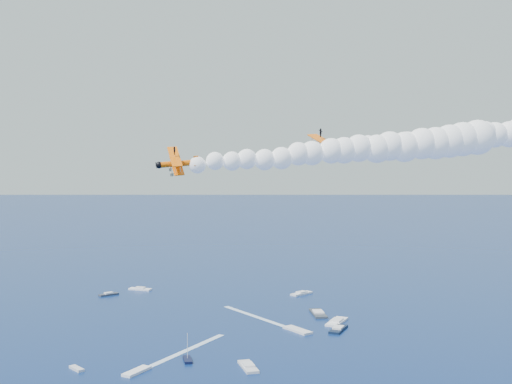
# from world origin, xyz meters

# --- Properties ---
(biplane_lead) EXTENTS (11.35, 12.46, 7.70)m
(biplane_lead) POSITION_xyz_m (17.21, 41.28, 58.05)
(biplane_lead) COLOR #FF6705
(biplane_trail) EXTENTS (9.43, 10.47, 7.39)m
(biplane_trail) POSITION_xyz_m (-2.07, 20.73, 55.41)
(biplane_trail) COLOR #F96405
(smoke_trail_lead) EXTENTS (54.68, 46.65, 9.79)m
(smoke_trail_lead) POSITION_xyz_m (40.52, 53.66, 60.03)
(smoke_trail_lead) COLOR white
(smoke_trail_trail) EXTENTS (54.56, 43.94, 9.79)m
(smoke_trail_trail) POSITION_xyz_m (21.80, 32.02, 57.39)
(smoke_trail_trail) COLOR white
(spectator_boats) EXTENTS (205.53, 176.17, 0.70)m
(spectator_boats) POSITION_xyz_m (-1.71, 111.05, 0.35)
(spectator_boats) COLOR white
(spectator_boats) RESTS_ON ground
(boat_wakes) EXTENTS (144.82, 81.11, 0.04)m
(boat_wakes) POSITION_xyz_m (14.55, 139.20, 0.03)
(boat_wakes) COLOR white
(boat_wakes) RESTS_ON ground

